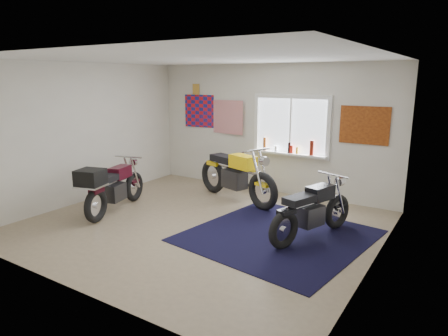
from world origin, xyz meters
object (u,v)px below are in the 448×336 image
Objects in this scene: navy_rug at (278,235)px; black_chrome_bike at (312,212)px; yellow_triumph at (236,176)px; maroon_tourer at (111,187)px.

black_chrome_bike is (0.45, 0.21, 0.41)m from navy_rug.
black_chrome_bike is at bearing -9.59° from yellow_triumph.
black_chrome_bike is 3.56m from maroon_tourer.
black_chrome_bike reaches higher than navy_rug.
yellow_triumph reaches higher than black_chrome_bike.
navy_rug is 2.03m from yellow_triumph.
navy_rug is at bearing -21.33° from yellow_triumph.
yellow_triumph is 2.23m from black_chrome_bike.
navy_rug is 1.20× the size of yellow_triumph.
yellow_triumph is at bearing -53.57° from maroon_tourer.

